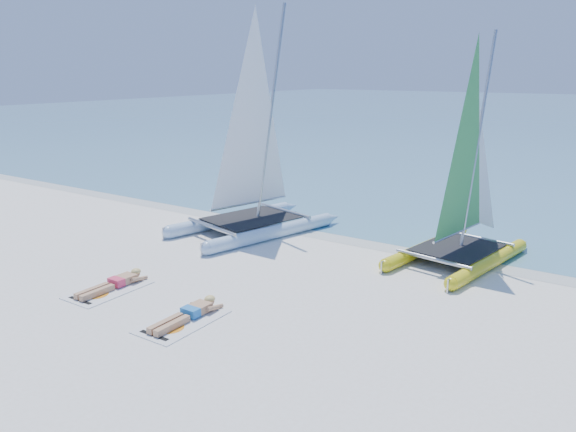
{
  "coord_description": "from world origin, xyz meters",
  "views": [
    {
      "loc": [
        7.31,
        -8.79,
        4.82
      ],
      "look_at": [
        0.62,
        1.2,
        1.68
      ],
      "focal_mm": 35.0,
      "sensor_mm": 36.0,
      "label": 1
    }
  ],
  "objects_px": {
    "towel_a": "(109,290)",
    "sunbather_a": "(115,283)",
    "catamaran_yellow": "(470,188)",
    "sunbather_b": "(189,313)",
    "towel_b": "(183,321)",
    "catamaran_blue": "(253,164)"
  },
  "relations": [
    {
      "from": "catamaran_blue",
      "to": "towel_b",
      "type": "xyz_separation_m",
      "value": [
        2.73,
        -5.94,
        -2.07
      ]
    },
    {
      "from": "towel_a",
      "to": "towel_b",
      "type": "bearing_deg",
      "value": -6.0
    },
    {
      "from": "towel_b",
      "to": "sunbather_b",
      "type": "bearing_deg",
      "value": 90.0
    },
    {
      "from": "catamaran_yellow",
      "to": "catamaran_blue",
      "type": "bearing_deg",
      "value": -160.3
    },
    {
      "from": "sunbather_a",
      "to": "catamaran_blue",
      "type": "bearing_deg",
      "value": 91.91
    },
    {
      "from": "sunbather_a",
      "to": "towel_a",
      "type": "bearing_deg",
      "value": -90.0
    },
    {
      "from": "catamaran_blue",
      "to": "sunbather_b",
      "type": "bearing_deg",
      "value": -49.7
    },
    {
      "from": "catamaran_blue",
      "to": "sunbather_b",
      "type": "height_order",
      "value": "catamaran_blue"
    },
    {
      "from": "towel_a",
      "to": "sunbather_b",
      "type": "height_order",
      "value": "sunbather_b"
    },
    {
      "from": "catamaran_blue",
      "to": "towel_b",
      "type": "bearing_deg",
      "value": -50.43
    },
    {
      "from": "catamaran_blue",
      "to": "sunbather_a",
      "type": "bearing_deg",
      "value": -73.25
    },
    {
      "from": "catamaran_yellow",
      "to": "sunbather_a",
      "type": "bearing_deg",
      "value": -122.68
    },
    {
      "from": "towel_b",
      "to": "sunbather_a",
      "type": "bearing_deg",
      "value": 169.77
    },
    {
      "from": "catamaran_blue",
      "to": "catamaran_yellow",
      "type": "height_order",
      "value": "catamaran_blue"
    },
    {
      "from": "towel_a",
      "to": "sunbather_b",
      "type": "distance_m",
      "value": 2.55
    },
    {
      "from": "catamaran_yellow",
      "to": "towel_b",
      "type": "distance_m",
      "value": 8.05
    },
    {
      "from": "towel_a",
      "to": "catamaran_yellow",
      "type": "bearing_deg",
      "value": 48.65
    },
    {
      "from": "towel_a",
      "to": "towel_b",
      "type": "distance_m",
      "value": 2.57
    },
    {
      "from": "catamaran_blue",
      "to": "towel_a",
      "type": "bearing_deg",
      "value": -73.31
    },
    {
      "from": "catamaran_yellow",
      "to": "sunbather_b",
      "type": "relative_size",
      "value": 3.47
    },
    {
      "from": "towel_a",
      "to": "sunbather_a",
      "type": "bearing_deg",
      "value": 90.0
    },
    {
      "from": "catamaran_yellow",
      "to": "sunbather_b",
      "type": "distance_m",
      "value": 7.85
    }
  ]
}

